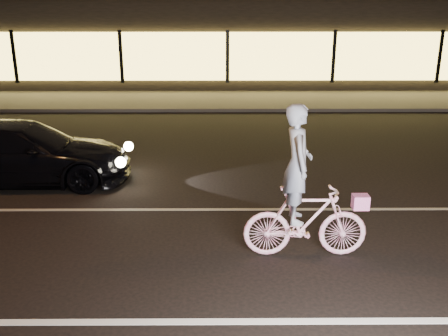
{
  "coord_description": "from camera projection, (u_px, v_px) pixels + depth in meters",
  "views": [
    {
      "loc": [
        -0.28,
        -6.67,
        3.65
      ],
      "look_at": [
        -0.24,
        0.6,
        1.28
      ],
      "focal_mm": 40.0,
      "sensor_mm": 36.0,
      "label": 1
    }
  ],
  "objects": [
    {
      "name": "lane_stripe_far",
      "position": [
        236.0,
        209.0,
        9.38
      ],
      "size": [
        60.0,
        0.1,
        0.01
      ],
      "primitive_type": "cube",
      "color": "gray",
      "rests_on": "ground"
    },
    {
      "name": "storefront",
      "position": [
        226.0,
        37.0,
        24.84
      ],
      "size": [
        25.4,
        8.42,
        4.2
      ],
      "color": "black",
      "rests_on": "ground"
    },
    {
      "name": "lane_stripe_near",
      "position": [
        245.0,
        322.0,
        6.05
      ],
      "size": [
        60.0,
        0.12,
        0.01
      ],
      "primitive_type": "cube",
      "color": "silver",
      "rests_on": "ground"
    },
    {
      "name": "cyclist",
      "position": [
        303.0,
        205.0,
        7.41
      ],
      "size": [
        1.87,
        0.64,
        2.36
      ],
      "rotation": [
        0.0,
        0.0,
        1.57
      ],
      "color": "#E74C84",
      "rests_on": "ground"
    },
    {
      "name": "ground",
      "position": [
        240.0,
        261.0,
        7.48
      ],
      "size": [
        90.0,
        90.0,
        0.0
      ],
      "primitive_type": "plane",
      "color": "black",
      "rests_on": "ground"
    },
    {
      "name": "sidewalk",
      "position": [
        228.0,
        101.0,
        19.82
      ],
      "size": [
        30.0,
        4.0,
        0.12
      ],
      "primitive_type": "cube",
      "color": "#383533",
      "rests_on": "ground"
    },
    {
      "name": "sedan",
      "position": [
        23.0,
        153.0,
        10.65
      ],
      "size": [
        4.62,
        2.04,
        1.32
      ],
      "rotation": [
        0.0,
        0.0,
        1.61
      ],
      "color": "black",
      "rests_on": "ground"
    }
  ]
}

